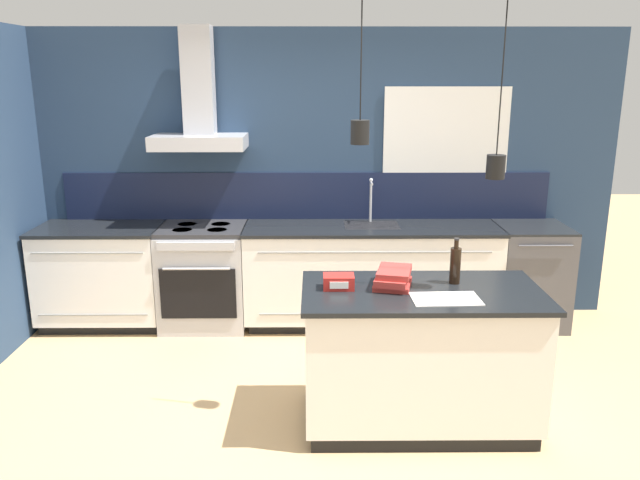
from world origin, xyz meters
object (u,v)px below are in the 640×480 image
dishwasher (529,275)px  red_supply_box (339,282)px  bottle_on_island (455,265)px  book_stack (393,278)px  oven_range (204,276)px

dishwasher → red_supply_box: size_ratio=4.76×
bottle_on_island → book_stack: size_ratio=0.83×
dishwasher → book_stack: (-1.43, -1.61, 0.51)m
bottle_on_island → oven_range: bearing=140.7°
bottle_on_island → book_stack: (-0.40, -0.06, -0.07)m
dishwasher → bottle_on_island: bottle_on_island is taller
book_stack → red_supply_box: book_stack is taller
book_stack → oven_range: bearing=132.8°
oven_range → bottle_on_island: bearing=-39.3°
book_stack → red_supply_box: bearing=-174.4°
bottle_on_island → book_stack: 0.41m
dishwasher → red_supply_box: (-1.78, -1.64, 0.50)m
dishwasher → bottle_on_island: (-1.03, -1.55, 0.58)m
red_supply_box → book_stack: bearing=5.6°
bottle_on_island → book_stack: bearing=-171.3°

